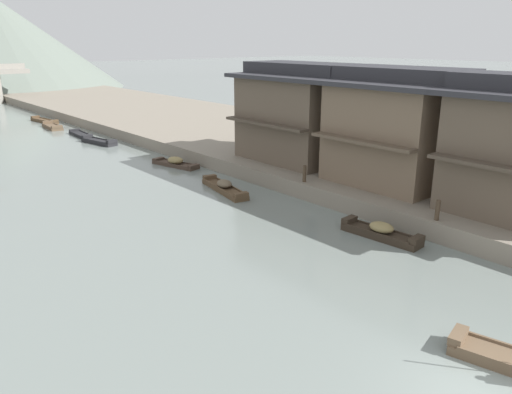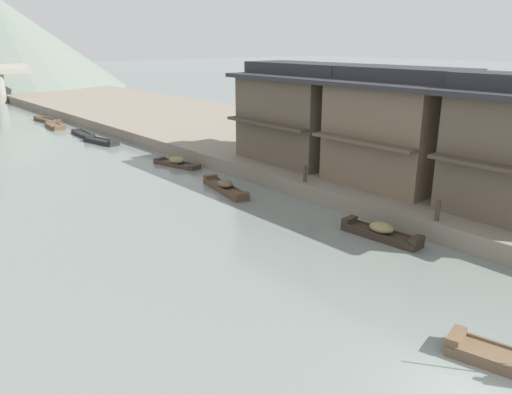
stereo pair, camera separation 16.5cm
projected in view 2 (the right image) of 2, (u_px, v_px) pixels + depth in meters
riverbank_right at (249, 133)px, 44.35m from camera, size 18.00×110.00×0.91m
boat_moored_nearest at (47, 121)px, 53.38m from camera, size 1.55×4.63×0.48m
boat_moored_second at (381, 233)px, 22.03m from camera, size 1.19×3.81×0.73m
boat_moored_third at (101, 141)px, 42.33m from camera, size 1.69×4.00×0.54m
boat_midriver_drifting at (177, 163)px, 34.75m from camera, size 1.78×3.93×0.67m
boat_midriver_upstream at (83, 134)px, 45.77m from camera, size 1.21×3.90×0.39m
boat_upstream_distant at (225, 187)px, 28.91m from camera, size 1.75×4.63×0.69m
boat_crossing_west at (55, 126)px, 49.69m from camera, size 1.39×3.79×0.52m
house_waterfront_second at (400, 127)px, 26.93m from camera, size 6.98×7.04×6.14m
house_waterfront_tall at (302, 113)px, 32.26m from camera, size 6.76×7.73×6.14m
mooring_post_dock_near at (438, 211)px, 21.52m from camera, size 0.20×0.20×0.91m
mooring_post_dock_mid at (305, 174)px, 27.40m from camera, size 0.20×0.20×0.94m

